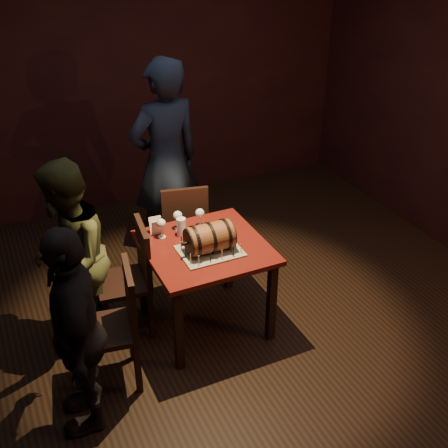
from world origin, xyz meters
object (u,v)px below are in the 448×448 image
object	(u,v)px
pub_table	(205,257)
person_left_rear	(70,259)
wine_glass_left	(161,224)
wine_glass_mid	(178,216)
wine_glass_right	(200,214)
chair_left_front	(118,320)
barrel_cake	(210,238)
chair_back	(184,225)
chair_left_rear	(132,273)
person_back	(166,162)
pint_of_ale	(181,227)
person_left_front	(77,331)

from	to	relation	value
pub_table	person_left_rear	bearing A→B (deg)	166.42
wine_glass_left	wine_glass_mid	world-z (taller)	same
wine_glass_right	chair_left_front	bearing A→B (deg)	-146.28
barrel_cake	chair_back	world-z (taller)	barrel_cake
wine_glass_left	chair_left_rear	world-z (taller)	chair_left_rear
wine_glass_right	person_back	xyz separation A→B (m)	(0.03, 0.87, 0.09)
pint_of_ale	person_back	distance (m)	0.97
barrel_cake	wine_glass_mid	xyz separation A→B (m)	(-0.09, 0.41, -0.00)
chair_back	chair_left_front	distance (m)	1.35
chair_left_rear	person_left_front	xyz separation A→B (m)	(-0.56, -0.75, 0.21)
wine_glass_right	chair_left_front	distance (m)	1.09
chair_left_rear	pint_of_ale	bearing A→B (deg)	1.27
pub_table	wine_glass_right	size ratio (longest dim) A/B	5.59
chair_left_rear	person_back	xyz separation A→B (m)	(0.64, 0.95, 0.43)
person_back	person_left_front	distance (m)	2.09
barrel_cake	chair_back	distance (m)	0.89
pub_table	barrel_cake	world-z (taller)	barrel_cake
wine_glass_left	person_left_front	xyz separation A→B (m)	(-0.83, -0.80, -0.13)
barrel_cake	wine_glass_left	distance (m)	0.43
wine_glass_left	chair_back	bearing A→B (deg)	52.43
pint_of_ale	chair_back	distance (m)	0.63
pint_of_ale	chair_left_front	xyz separation A→B (m)	(-0.68, -0.51, -0.30)
chair_left_rear	person_left_front	distance (m)	0.96
chair_left_front	person_left_rear	world-z (taller)	person_left_rear
wine_glass_mid	chair_left_rear	world-z (taller)	chair_left_rear
person_back	chair_left_rear	bearing A→B (deg)	46.14
person_back	person_left_front	xyz separation A→B (m)	(-1.20, -1.70, -0.22)
pub_table	wine_glass_mid	world-z (taller)	wine_glass_mid
wine_glass_right	wine_glass_mid	bearing A→B (deg)	168.00
chair_left_rear	chair_back	bearing A→B (deg)	39.37
chair_left_rear	person_left_front	bearing A→B (deg)	-126.82
wine_glass_left	wine_glass_right	distance (m)	0.33
barrel_cake	person_back	xyz separation A→B (m)	(0.11, 1.24, 0.08)
wine_glass_mid	chair_left_front	bearing A→B (deg)	-138.38
barrel_cake	chair_left_front	size ratio (longest dim) A/B	0.43
chair_back	person_left_front	distance (m)	1.76
pint_of_ale	chair_left_rear	distance (m)	0.52
chair_left_front	wine_glass_left	bearing A→B (deg)	46.15
wine_glass_left	person_left_rear	distance (m)	0.72
wine_glass_left	chair_left_front	distance (m)	0.83
chair_left_rear	person_left_front	world-z (taller)	person_left_front
person_left_rear	person_left_front	world-z (taller)	person_left_rear
wine_glass_mid	chair_back	xyz separation A→B (m)	(0.20, 0.41, -0.34)
chair_left_front	person_back	world-z (taller)	person_back
wine_glass_mid	chair_left_front	world-z (taller)	chair_left_front
wine_glass_right	chair_back	distance (m)	0.56
pint_of_ale	person_back	xyz separation A→B (m)	(0.22, 0.94, 0.13)
chair_back	person_left_rear	bearing A→B (deg)	-155.66
wine_glass_left	person_left_front	size ratio (longest dim) A/B	0.11
pub_table	chair_back	world-z (taller)	chair_back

